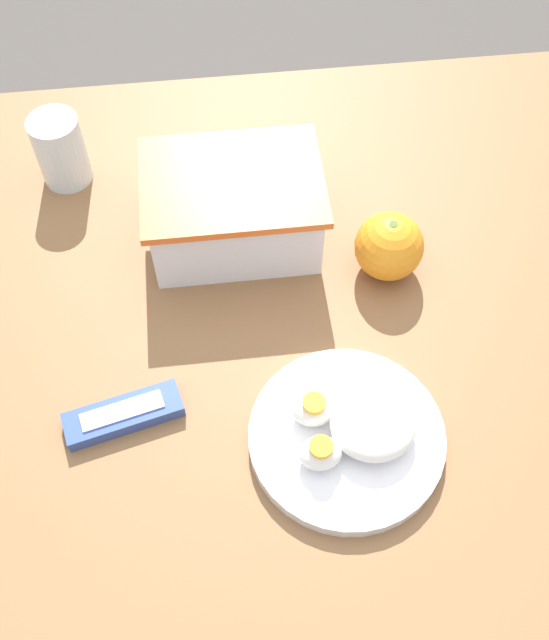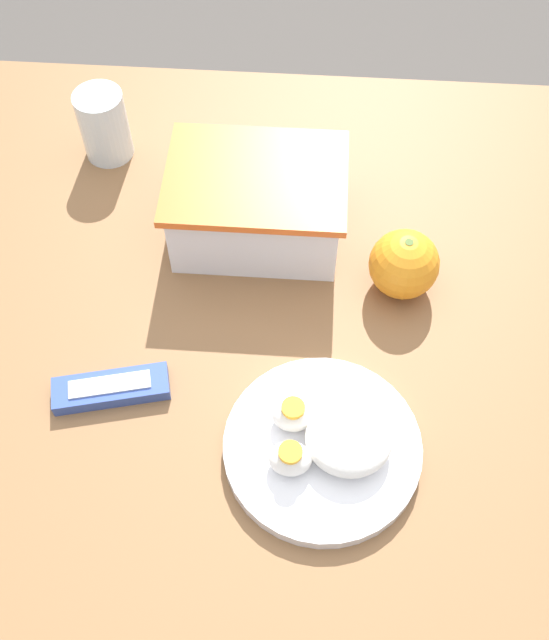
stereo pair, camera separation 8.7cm
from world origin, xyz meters
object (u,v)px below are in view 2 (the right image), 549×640
object	(u,v)px
food_container	(257,208)
orange_fruit	(404,264)
candy_bar	(111,388)
rice_plate	(326,445)
drinking_glass	(104,125)

from	to	relation	value
food_container	orange_fruit	bearing A→B (deg)	-21.82
orange_fruit	candy_bar	size ratio (longest dim) A/B	0.63
rice_plate	drinking_glass	distance (m)	0.54
orange_fruit	candy_bar	xyz separation A→B (m)	(-0.33, -0.17, -0.03)
candy_bar	rice_plate	bearing A→B (deg)	-12.74
rice_plate	drinking_glass	size ratio (longest dim) A/B	2.14
drinking_glass	rice_plate	bearing A→B (deg)	-53.74
candy_bar	food_container	bearing A→B (deg)	59.55
drinking_glass	food_container	bearing A→B (deg)	-30.81
drinking_glass	candy_bar	bearing A→B (deg)	-78.93
food_container	rice_plate	distance (m)	0.32
food_container	rice_plate	xyz separation A→B (m)	(0.10, -0.30, -0.03)
food_container	candy_bar	bearing A→B (deg)	-120.45
food_container	drinking_glass	bearing A→B (deg)	149.19
food_container	drinking_glass	size ratio (longest dim) A/B	2.20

